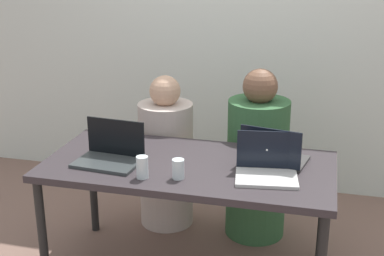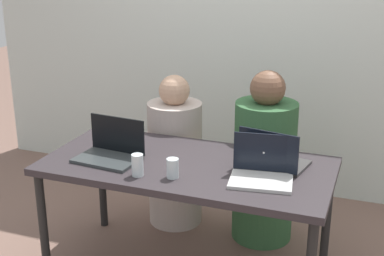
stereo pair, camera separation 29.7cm
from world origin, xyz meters
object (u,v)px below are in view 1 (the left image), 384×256
(laptop_front_left, at_px, (110,154))
(laptop_back_right, at_px, (274,155))
(person_on_left, at_px, (166,160))
(water_glass_left, at_px, (142,169))
(water_glass_center, at_px, (178,170))
(person_on_right, at_px, (257,163))
(laptop_front_right, at_px, (267,168))

(laptop_front_left, xyz_separation_m, laptop_back_right, (0.88, 0.20, 0.00))
(person_on_left, xyz_separation_m, laptop_back_right, (0.77, -0.47, 0.29))
(person_on_left, relative_size, water_glass_left, 8.91)
(person_on_left, height_order, water_glass_center, person_on_left)
(laptop_front_left, bearing_deg, laptop_back_right, 17.85)
(person_on_right, relative_size, laptop_back_right, 3.00)
(person_on_left, distance_m, laptop_back_right, 0.94)
(water_glass_center, bearing_deg, laptop_back_right, 35.18)
(person_on_left, height_order, person_on_right, person_on_right)
(laptop_back_right, bearing_deg, water_glass_center, 46.17)
(laptop_front_left, bearing_deg, water_glass_center, -10.80)
(person_on_left, xyz_separation_m, laptop_front_left, (-0.12, -0.67, 0.29))
(laptop_front_left, bearing_deg, water_glass_left, -28.21)
(laptop_front_right, distance_m, water_glass_left, 0.64)
(laptop_front_left, distance_m, laptop_front_right, 0.87)
(person_on_right, bearing_deg, laptop_front_left, 47.36)
(laptop_back_right, relative_size, laptop_front_right, 1.09)
(person_on_left, height_order, laptop_back_right, person_on_left)
(person_on_right, height_order, laptop_front_left, person_on_right)
(laptop_back_right, bearing_deg, person_on_right, -61.58)
(laptop_front_left, height_order, laptop_back_right, laptop_back_right)
(person_on_right, bearing_deg, laptop_back_right, 112.53)
(person_on_left, relative_size, water_glass_center, 10.07)
(laptop_back_right, height_order, water_glass_center, laptop_back_right)
(laptop_front_left, xyz_separation_m, water_glass_left, (0.24, -0.16, 0.00))
(laptop_back_right, distance_m, laptop_front_right, 0.19)
(laptop_front_right, bearing_deg, person_on_left, 130.69)
(person_on_left, bearing_deg, laptop_front_right, 133.78)
(person_on_right, height_order, laptop_front_right, person_on_right)
(laptop_back_right, bearing_deg, person_on_left, -20.35)
(laptop_back_right, xyz_separation_m, laptop_front_right, (-0.02, -0.19, -0.00))
(laptop_front_left, height_order, laptop_front_right, laptop_front_left)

